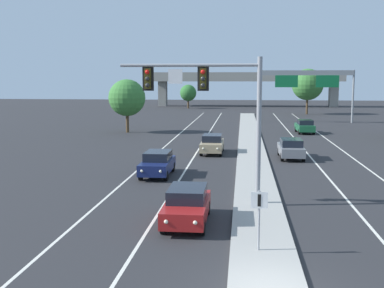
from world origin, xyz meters
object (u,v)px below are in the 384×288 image
at_px(overhead_signal_mast, 214,99).
at_px(tree_far_left_b, 127,98).
at_px(car_receding_green, 305,126).
at_px(highway_sign_gantry, 307,79).
at_px(median_sign_post, 259,211).
at_px(car_oncoming_red, 187,205).
at_px(car_receding_grey, 291,148).
at_px(car_oncoming_navy, 158,163).
at_px(tree_far_left_a, 188,93).
at_px(car_oncoming_tan, 212,144).
at_px(tree_far_right_a, 308,85).

xyz_separation_m(overhead_signal_mast, tree_far_left_b, (-12.06, 31.80, -1.26)).
bearing_deg(overhead_signal_mast, car_receding_green, 75.46).
bearing_deg(highway_sign_gantry, tree_far_left_b, -145.93).
distance_m(overhead_signal_mast, median_sign_post, 8.01).
bearing_deg(highway_sign_gantry, car_oncoming_red, -102.74).
xyz_separation_m(median_sign_post, tree_far_left_b, (-14.10, 38.59, 2.48)).
xyz_separation_m(median_sign_post, car_receding_grey, (3.21, 21.59, -0.77)).
distance_m(overhead_signal_mast, car_oncoming_navy, 9.21).
bearing_deg(overhead_signal_mast, tree_far_left_a, 97.36).
bearing_deg(car_oncoming_tan, highway_sign_gantry, 69.09).
height_order(median_sign_post, tree_far_left_a, tree_far_left_a).
bearing_deg(car_receding_grey, car_oncoming_tan, 162.81).
relative_size(car_oncoming_red, tree_far_left_b, 0.72).
height_order(car_oncoming_tan, tree_far_left_a, tree_far_left_a).
distance_m(car_oncoming_navy, car_receding_grey, 12.21).
bearing_deg(tree_far_left_b, car_receding_grey, -44.47).
xyz_separation_m(car_oncoming_red, highway_sign_gantry, (11.38, 50.32, 5.34)).
height_order(highway_sign_gantry, tree_far_right_a, tree_far_right_a).
distance_m(car_oncoming_tan, tree_far_right_a, 49.10).
xyz_separation_m(overhead_signal_mast, car_receding_green, (8.60, 33.17, -4.50)).
height_order(highway_sign_gantry, tree_far_left_b, highway_sign_gantry).
distance_m(car_oncoming_red, tree_far_left_b, 36.97).
bearing_deg(car_receding_green, tree_far_right_a, 82.32).
xyz_separation_m(car_oncoming_tan, tree_far_left_b, (-10.93, 15.02, 3.24)).
xyz_separation_m(car_oncoming_red, car_oncoming_tan, (-0.17, 20.09, 0.00)).
bearing_deg(car_oncoming_red, median_sign_post, -49.14).
relative_size(car_oncoming_red, tree_far_left_a, 0.89).
distance_m(car_receding_grey, tree_far_left_a, 65.28).
relative_size(median_sign_post, car_receding_grey, 0.49).
xyz_separation_m(car_oncoming_tan, tree_far_right_a, (13.84, 46.90, 4.42)).
bearing_deg(car_receding_grey, car_oncoming_navy, -139.84).
bearing_deg(car_oncoming_tan, tree_far_left_a, 98.32).
distance_m(car_receding_grey, car_receding_green, 18.66).
bearing_deg(tree_far_left_a, car_receding_grey, -76.38).
bearing_deg(highway_sign_gantry, tree_far_left_a, 123.33).
height_order(car_oncoming_navy, car_receding_green, same).
bearing_deg(tree_far_left_b, car_oncoming_navy, -72.21).
height_order(median_sign_post, car_receding_green, median_sign_post).
distance_m(tree_far_right_a, tree_far_left_b, 40.39).
xyz_separation_m(car_oncoming_tan, car_receding_grey, (6.38, -1.97, 0.00)).
distance_m(car_receding_grey, tree_far_left_b, 24.48).
relative_size(car_receding_grey, car_receding_green, 1.00).
relative_size(car_oncoming_red, tree_far_right_a, 0.56).
bearing_deg(car_receding_grey, car_oncoming_red, -108.93).
relative_size(tree_far_right_a, tree_far_left_b, 1.29).
height_order(tree_far_right_a, tree_far_left_b, tree_far_right_a).
bearing_deg(median_sign_post, overhead_signal_mast, 106.79).
bearing_deg(tree_far_right_a, car_receding_green, -97.68).
bearing_deg(car_receding_green, car_oncoming_red, -104.68).
distance_m(median_sign_post, car_receding_green, 40.50).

